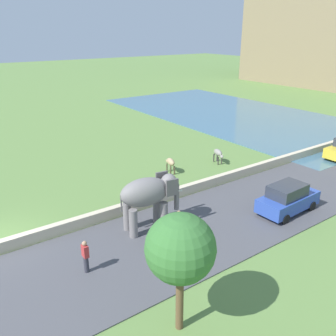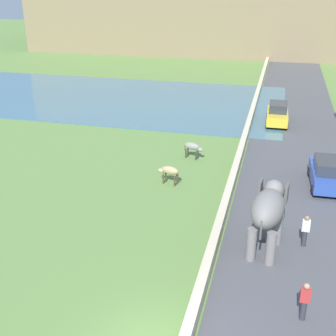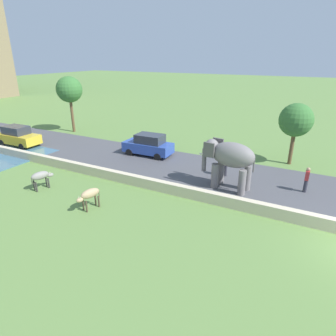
{
  "view_description": "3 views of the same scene",
  "coord_description": "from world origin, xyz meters",
  "px_view_note": "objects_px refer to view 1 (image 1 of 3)",
  "views": [
    {
      "loc": [
        17.93,
        -2.19,
        10.13
      ],
      "look_at": [
        0.05,
        10.59,
        1.64
      ],
      "focal_mm": 38.55,
      "sensor_mm": 36.0,
      "label": 1
    },
    {
      "loc": [
        3.44,
        -10.84,
        11.51
      ],
      "look_at": [
        -2.09,
        10.73,
        1.88
      ],
      "focal_mm": 47.42,
      "sensor_mm": 36.0,
      "label": 2
    },
    {
      "loc": [
        -12.83,
        2.42,
        7.79
      ],
      "look_at": [
        1.32,
        9.93,
        1.54
      ],
      "focal_mm": 31.27,
      "sensor_mm": 36.0,
      "label": 3
    }
  ],
  "objects_px": {
    "person_trailing": "(86,256)",
    "cow_grey": "(218,153)",
    "cow_tan": "(170,162)",
    "person_beside_elephant": "(179,224)",
    "elephant": "(149,195)",
    "car_blue": "(288,199)"
  },
  "relations": [
    {
      "from": "car_blue",
      "to": "cow_tan",
      "type": "xyz_separation_m",
      "value": [
        -9.07,
        -1.88,
        -0.06
      ]
    },
    {
      "from": "person_trailing",
      "to": "car_blue",
      "type": "xyz_separation_m",
      "value": [
        1.54,
        11.91,
        0.03
      ]
    },
    {
      "from": "elephant",
      "to": "person_beside_elephant",
      "type": "relative_size",
      "value": 2.18
    },
    {
      "from": "person_beside_elephant",
      "to": "car_blue",
      "type": "bearing_deg",
      "value": 78.7
    },
    {
      "from": "elephant",
      "to": "person_trailing",
      "type": "xyz_separation_m",
      "value": [
        1.58,
        -4.33,
        -1.16
      ]
    },
    {
      "from": "person_trailing",
      "to": "cow_tan",
      "type": "bearing_deg",
      "value": 126.89
    },
    {
      "from": "elephant",
      "to": "cow_tan",
      "type": "relative_size",
      "value": 2.5
    },
    {
      "from": "car_blue",
      "to": "cow_tan",
      "type": "height_order",
      "value": "car_blue"
    },
    {
      "from": "cow_tan",
      "to": "cow_grey",
      "type": "xyz_separation_m",
      "value": [
        0.54,
        4.34,
        0.0
      ]
    },
    {
      "from": "car_blue",
      "to": "person_beside_elephant",
      "type": "bearing_deg",
      "value": -101.3
    },
    {
      "from": "car_blue",
      "to": "cow_grey",
      "type": "height_order",
      "value": "car_blue"
    },
    {
      "from": "cow_grey",
      "to": "elephant",
      "type": "bearing_deg",
      "value": -61.69
    },
    {
      "from": "elephant",
      "to": "person_beside_elephant",
      "type": "height_order",
      "value": "elephant"
    },
    {
      "from": "elephant",
      "to": "cow_grey",
      "type": "height_order",
      "value": "elephant"
    },
    {
      "from": "cow_grey",
      "to": "person_beside_elephant",
      "type": "bearing_deg",
      "value": -52.71
    },
    {
      "from": "car_blue",
      "to": "elephant",
      "type": "bearing_deg",
      "value": -112.37
    },
    {
      "from": "person_beside_elephant",
      "to": "person_trailing",
      "type": "height_order",
      "value": "same"
    },
    {
      "from": "person_trailing",
      "to": "cow_tan",
      "type": "height_order",
      "value": "person_trailing"
    },
    {
      "from": "elephant",
      "to": "car_blue",
      "type": "xyz_separation_m",
      "value": [
        3.12,
        7.58,
        -1.14
      ]
    },
    {
      "from": "person_trailing",
      "to": "car_blue",
      "type": "relative_size",
      "value": 0.4
    },
    {
      "from": "person_beside_elephant",
      "to": "cow_tan",
      "type": "distance_m",
      "value": 9.19
    },
    {
      "from": "person_trailing",
      "to": "cow_grey",
      "type": "height_order",
      "value": "person_trailing"
    }
  ]
}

